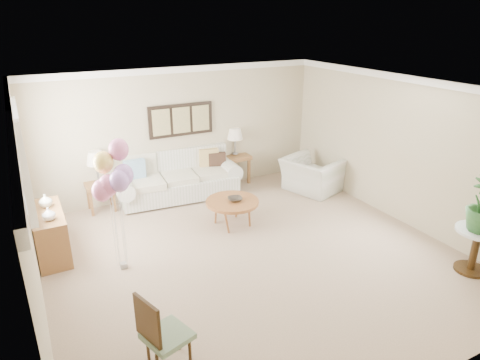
{
  "coord_description": "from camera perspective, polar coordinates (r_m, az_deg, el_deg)",
  "views": [
    {
      "loc": [
        -2.89,
        -5.07,
        3.55
      ],
      "look_at": [
        0.1,
        0.6,
        1.05
      ],
      "focal_mm": 32.0,
      "sensor_mm": 36.0,
      "label": 1
    }
  ],
  "objects": [
    {
      "name": "ground_plane",
      "position": [
        6.83,
        1.64,
        -10.02
      ],
      "size": [
        6.0,
        6.0,
        0.0
      ],
      "primitive_type": "plane",
      "color": "tan"
    },
    {
      "name": "room_shell",
      "position": [
        6.17,
        0.49,
        3.15
      ],
      "size": [
        6.04,
        6.04,
        2.6
      ],
      "color": "#BDB396",
      "rests_on": "ground"
    },
    {
      "name": "wall_art_triptych",
      "position": [
        8.77,
        -7.86,
        7.93
      ],
      "size": [
        1.35,
        0.06,
        0.65
      ],
      "color": "black",
      "rests_on": "ground"
    },
    {
      "name": "sofa",
      "position": [
        8.86,
        -8.34,
        0.09
      ],
      "size": [
        2.66,
        1.16,
        0.95
      ],
      "color": "silver",
      "rests_on": "ground"
    },
    {
      "name": "end_table_left",
      "position": [
        8.54,
        -18.22,
        -0.95
      ],
      "size": [
        0.52,
        0.47,
        0.56
      ],
      "color": "olive",
      "rests_on": "ground"
    },
    {
      "name": "end_table_right",
      "position": [
        9.49,
        -0.66,
        2.79
      ],
      "size": [
        0.59,
        0.53,
        0.64
      ],
      "color": "olive",
      "rests_on": "ground"
    },
    {
      "name": "lamp_left",
      "position": [
        8.35,
        -18.66,
        2.66
      ],
      "size": [
        0.35,
        0.35,
        0.63
      ],
      "color": "gray",
      "rests_on": "end_table_left"
    },
    {
      "name": "lamp_right",
      "position": [
        9.33,
        -0.67,
        6.05
      ],
      "size": [
        0.34,
        0.34,
        0.6
      ],
      "color": "gray",
      "rests_on": "end_table_right"
    },
    {
      "name": "coffee_table",
      "position": [
        7.55,
        -1.03,
        -3.02
      ],
      "size": [
        0.94,
        0.94,
        0.48
      ],
      "color": "brown",
      "rests_on": "ground"
    },
    {
      "name": "decor_bowl",
      "position": [
        7.51,
        -0.67,
        -2.58
      ],
      "size": [
        0.31,
        0.31,
        0.06
      ],
      "primitive_type": "imported",
      "rotation": [
        0.0,
        0.0,
        -0.26
      ],
      "color": "#2D2720",
      "rests_on": "coffee_table"
    },
    {
      "name": "armchair",
      "position": [
        9.18,
        9.49,
        0.66
      ],
      "size": [
        1.25,
        1.34,
        0.72
      ],
      "primitive_type": "imported",
      "rotation": [
        0.0,
        0.0,
        1.88
      ],
      "color": "silver",
      "rests_on": "ground"
    },
    {
      "name": "side_table",
      "position": [
        7.08,
        29.04,
        -6.99
      ],
      "size": [
        0.63,
        0.63,
        0.68
      ],
      "color": "silver",
      "rests_on": "ground"
    },
    {
      "name": "accent_chair",
      "position": [
        4.77,
        -10.51,
        -19.35
      ],
      "size": [
        0.55,
        0.55,
        0.9
      ],
      "color": "slate",
      "rests_on": "ground"
    },
    {
      "name": "credenza",
      "position": [
        7.3,
        -23.98,
        -6.51
      ],
      "size": [
        0.46,
        1.2,
        0.74
      ],
      "color": "olive",
      "rests_on": "ground"
    },
    {
      "name": "vase_white",
      "position": [
        6.82,
        -24.15,
        -4.14
      ],
      "size": [
        0.2,
        0.2,
        0.19
      ],
      "primitive_type": "imported",
      "rotation": [
        0.0,
        0.0,
        -0.08
      ],
      "color": "silver",
      "rests_on": "credenza"
    },
    {
      "name": "vase_sage",
      "position": [
        7.29,
        -24.52,
        -2.51
      ],
      "size": [
        0.25,
        0.25,
        0.21
      ],
      "primitive_type": "imported",
      "rotation": [
        0.0,
        0.0,
        -0.27
      ],
      "color": "silver",
      "rests_on": "credenza"
    },
    {
      "name": "balloon_cluster",
      "position": [
        6.07,
        -16.63,
        0.7
      ],
      "size": [
        0.58,
        0.53,
        1.97
      ],
      "color": "gray",
      "rests_on": "ground"
    }
  ]
}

